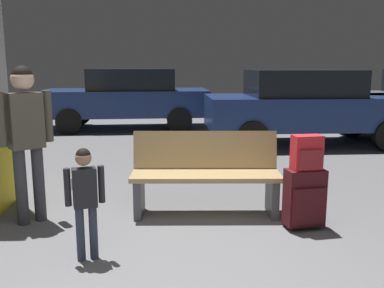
{
  "coord_description": "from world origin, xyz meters",
  "views": [
    {
      "loc": [
        0.01,
        -2.74,
        1.61
      ],
      "look_at": [
        0.21,
        1.3,
        0.85
      ],
      "focal_mm": 39.48,
      "sensor_mm": 36.0,
      "label": 1
    }
  ],
  "objects_px": {
    "suitcase": "(305,198)",
    "parked_car_near": "(306,105)",
    "adult": "(26,128)",
    "bench": "(206,174)",
    "child": "(85,192)",
    "parked_car_far": "(128,97)",
    "backpack_bright": "(307,153)"
  },
  "relations": [
    {
      "from": "backpack_bright",
      "to": "parked_car_far",
      "type": "xyz_separation_m",
      "value": [
        -2.41,
        6.88,
        0.03
      ]
    },
    {
      "from": "adult",
      "to": "suitcase",
      "type": "bearing_deg",
      "value": -6.56
    },
    {
      "from": "suitcase",
      "to": "parked_car_far",
      "type": "height_order",
      "value": "parked_car_far"
    },
    {
      "from": "bench",
      "to": "child",
      "type": "height_order",
      "value": "child"
    },
    {
      "from": "parked_car_far",
      "to": "adult",
      "type": "bearing_deg",
      "value": -93.07
    },
    {
      "from": "suitcase",
      "to": "parked_car_near",
      "type": "bearing_deg",
      "value": 72.29
    },
    {
      "from": "suitcase",
      "to": "bench",
      "type": "bearing_deg",
      "value": 151.4
    },
    {
      "from": "bench",
      "to": "child",
      "type": "xyz_separation_m",
      "value": [
        -1.08,
        -1.09,
        0.15
      ]
    },
    {
      "from": "adult",
      "to": "child",
      "type": "bearing_deg",
      "value": -50.44
    },
    {
      "from": "bench",
      "to": "suitcase",
      "type": "distance_m",
      "value": 1.08
    },
    {
      "from": "adult",
      "to": "parked_car_far",
      "type": "bearing_deg",
      "value": 86.93
    },
    {
      "from": "parked_car_near",
      "to": "child",
      "type": "bearing_deg",
      "value": -124.21
    },
    {
      "from": "parked_car_near",
      "to": "bench",
      "type": "bearing_deg",
      "value": -120.77
    },
    {
      "from": "parked_car_near",
      "to": "suitcase",
      "type": "bearing_deg",
      "value": -107.71
    },
    {
      "from": "parked_car_far",
      "to": "bench",
      "type": "bearing_deg",
      "value": -77.0
    },
    {
      "from": "bench",
      "to": "parked_car_near",
      "type": "height_order",
      "value": "parked_car_near"
    },
    {
      "from": "child",
      "to": "parked_car_near",
      "type": "height_order",
      "value": "parked_car_near"
    },
    {
      "from": "suitcase",
      "to": "parked_car_far",
      "type": "xyz_separation_m",
      "value": [
        -2.41,
        6.88,
        0.48
      ]
    },
    {
      "from": "suitcase",
      "to": "parked_car_near",
      "type": "height_order",
      "value": "parked_car_near"
    },
    {
      "from": "suitcase",
      "to": "adult",
      "type": "xyz_separation_m",
      "value": [
        -2.76,
        0.32,
        0.67
      ]
    },
    {
      "from": "bench",
      "to": "backpack_bright",
      "type": "bearing_deg",
      "value": -28.62
    },
    {
      "from": "adult",
      "to": "bench",
      "type": "bearing_deg",
      "value": 6.12
    },
    {
      "from": "bench",
      "to": "adult",
      "type": "distance_m",
      "value": 1.91
    },
    {
      "from": "backpack_bright",
      "to": "suitcase",
      "type": "bearing_deg",
      "value": 92.57
    },
    {
      "from": "backpack_bright",
      "to": "parked_car_near",
      "type": "bearing_deg",
      "value": 72.29
    },
    {
      "from": "parked_car_near",
      "to": "parked_car_far",
      "type": "bearing_deg",
      "value": 148.44
    },
    {
      "from": "parked_car_far",
      "to": "parked_car_near",
      "type": "bearing_deg",
      "value": -31.56
    },
    {
      "from": "bench",
      "to": "suitcase",
      "type": "bearing_deg",
      "value": -28.6
    },
    {
      "from": "suitcase",
      "to": "child",
      "type": "height_order",
      "value": "child"
    },
    {
      "from": "adult",
      "to": "parked_car_near",
      "type": "xyz_separation_m",
      "value": [
        4.2,
        4.2,
        -0.18
      ]
    },
    {
      "from": "suitcase",
      "to": "parked_car_near",
      "type": "distance_m",
      "value": 4.76
    },
    {
      "from": "suitcase",
      "to": "backpack_bright",
      "type": "distance_m",
      "value": 0.45
    }
  ]
}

